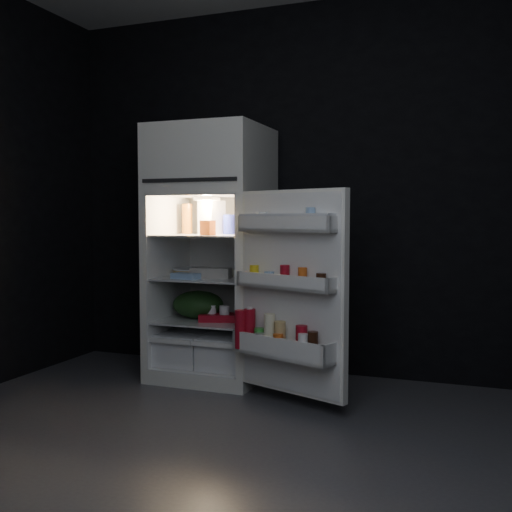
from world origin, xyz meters
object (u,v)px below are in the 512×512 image
at_px(milk_jug, 212,217).
at_px(refrigerator, 213,244).
at_px(fridge_door, 288,295).
at_px(egg_carton, 211,273).
at_px(yogurt_tray, 219,317).

bearing_deg(milk_jug, refrigerator, -33.15).
height_order(fridge_door, egg_carton, fridge_door).
relative_size(fridge_door, egg_carton, 4.41).
xyz_separation_m(fridge_door, yogurt_tray, (-0.63, 0.39, -0.23)).
relative_size(fridge_door, yogurt_tray, 4.47).
distance_m(refrigerator, egg_carton, 0.23).
height_order(milk_jug, egg_carton, milk_jug).
relative_size(milk_jug, egg_carton, 0.87).
distance_m(fridge_door, milk_jug, 1.04).
xyz_separation_m(fridge_door, egg_carton, (-0.68, 0.38, 0.08)).
height_order(refrigerator, milk_jug, refrigerator).
relative_size(refrigerator, milk_jug, 7.42).
distance_m(refrigerator, milk_jug, 0.20).
xyz_separation_m(refrigerator, yogurt_tray, (0.10, -0.12, -0.50)).
distance_m(refrigerator, yogurt_tray, 0.53).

